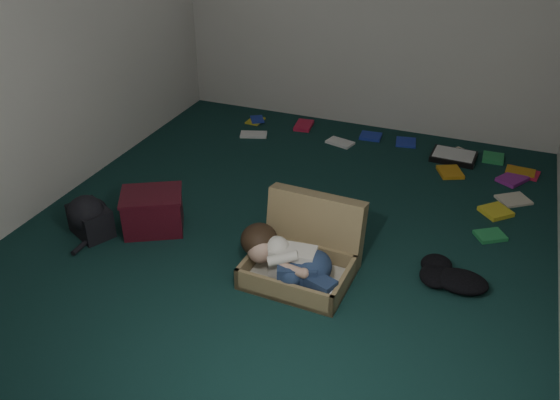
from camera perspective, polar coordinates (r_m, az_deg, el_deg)
The scene contains 11 objects.
floor at distance 4.71m, azimuth 0.68°, elevation -2.81°, with size 4.50×4.50×0.00m, color #10302D.
wall_back at distance 6.22m, azimuth 8.65°, elevation 18.27°, with size 4.50×4.50×0.00m, color silver.
wall_front at distance 2.38m, azimuth -19.14°, elevation -4.17°, with size 4.50×4.50×0.00m, color silver.
wall_left at distance 5.17m, azimuth -21.07°, elevation 14.16°, with size 4.50×4.50×0.00m, color silver.
suitcase at distance 4.18m, azimuth 2.41°, elevation -5.04°, with size 0.74×0.72×0.52m.
person at distance 4.04m, azimuth 0.82°, elevation -5.73°, with size 0.77×0.39×0.32m.
maroon_bin at distance 4.73m, azimuth -12.13°, elevation -1.07°, with size 0.58×0.55×0.32m.
backpack at distance 4.82m, azimuth -17.78°, elevation -1.81°, with size 0.42×0.34×0.25m, color black, non-canonical shape.
clothing_pile at distance 4.28m, azimuth 15.01°, elevation -6.61°, with size 0.47×0.39×0.15m, color black, non-canonical shape.
paper_tray at distance 6.02m, azimuth 16.37°, elevation 4.06°, with size 0.43×0.33×0.06m.
book_scatter at distance 5.87m, azimuth 12.46°, elevation 3.76°, with size 3.06×1.75×0.02m.
Camera 1 is at (1.40, -3.67, 2.59)m, focal length 38.00 mm.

